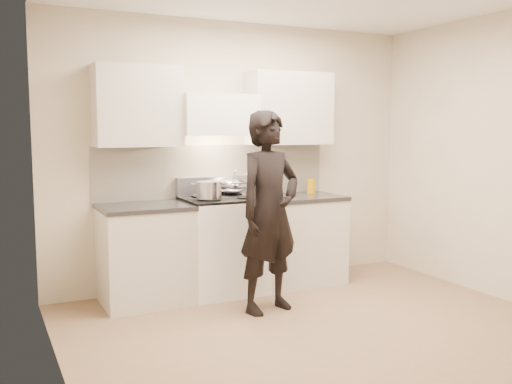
% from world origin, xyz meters
% --- Properties ---
extents(ground_plane, '(4.00, 4.00, 0.00)m').
position_xyz_m(ground_plane, '(0.00, 0.00, 0.00)').
color(ground_plane, '#866A4E').
extents(room_shell, '(4.04, 3.54, 2.70)m').
position_xyz_m(room_shell, '(-0.06, 0.37, 1.60)').
color(room_shell, beige).
rests_on(room_shell, ground).
extents(stove, '(0.76, 0.65, 0.96)m').
position_xyz_m(stove, '(-0.30, 1.42, 0.47)').
color(stove, white).
rests_on(stove, ground).
extents(counter_right, '(0.92, 0.67, 0.92)m').
position_xyz_m(counter_right, '(0.53, 1.43, 0.46)').
color(counter_right, beige).
rests_on(counter_right, ground).
extents(counter_left, '(0.82, 0.67, 0.92)m').
position_xyz_m(counter_left, '(-1.08, 1.43, 0.46)').
color(counter_left, beige).
rests_on(counter_left, ground).
extents(wok, '(0.33, 0.41, 0.26)m').
position_xyz_m(wok, '(-0.14, 1.55, 1.05)').
color(wok, '#B4B1C7').
rests_on(wok, stove).
extents(stock_pot, '(0.33, 0.31, 0.16)m').
position_xyz_m(stock_pot, '(-0.48, 1.33, 1.04)').
color(stock_pot, '#B4B1C7').
rests_on(stock_pot, stove).
extents(utensil_crock, '(0.10, 0.10, 0.27)m').
position_xyz_m(utensil_crock, '(0.26, 1.63, 1.00)').
color(utensil_crock, '#A9ABBF').
rests_on(utensil_crock, counter_right).
extents(spice_jar, '(0.05, 0.05, 0.10)m').
position_xyz_m(spice_jar, '(0.38, 1.55, 0.97)').
color(spice_jar, '#C0500A').
rests_on(spice_jar, counter_right).
extents(oil_glass, '(0.09, 0.09, 0.16)m').
position_xyz_m(oil_glass, '(0.79, 1.55, 1.00)').
color(oil_glass, '#B27C09').
rests_on(oil_glass, counter_right).
extents(person, '(0.74, 0.58, 1.78)m').
position_xyz_m(person, '(-0.15, 0.72, 0.89)').
color(person, black).
rests_on(person, ground).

